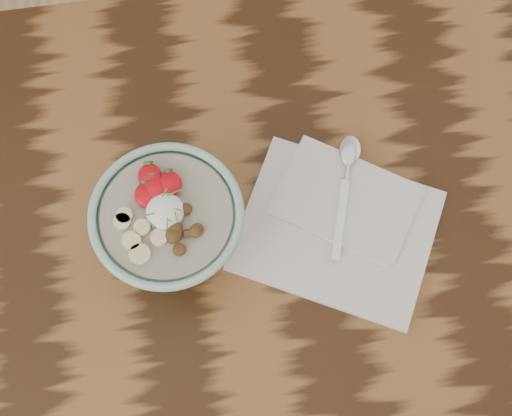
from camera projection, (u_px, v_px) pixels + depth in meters
The scene contains 4 objects.
table at pixel (174, 275), 109.35cm from camera, with size 160.00×90.00×75.00cm.
breakfast_bowl at pixel (169, 224), 95.11cm from camera, with size 20.18×20.18×13.18cm.
napkin at pixel (339, 224), 101.59cm from camera, with size 33.54×31.45×1.63cm.
spoon at pixel (348, 167), 103.01cm from camera, with size 7.99×18.90×1.00cm.
Camera 1 is at (8.58, -28.06, 172.30)cm, focal length 50.00 mm.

